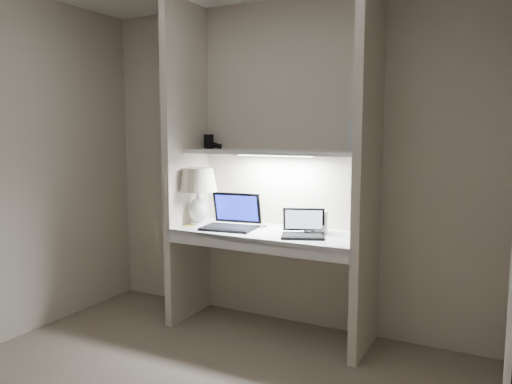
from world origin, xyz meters
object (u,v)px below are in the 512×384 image
Objects in this scene: laptop_main at (232,220)px; speaker at (319,222)px; table_lamp at (198,186)px; laptop_netbook at (303,230)px; book_row at (364,136)px.

laptop_main reaches higher than speaker.
table_lamp reaches higher than laptop_netbook.
table_lamp is at bearing 158.11° from laptop_netbook.
laptop_main is 0.67m from speaker.
laptop_main is at bearing 156.55° from laptop_netbook.
book_row reaches higher than table_lamp.
speaker is 0.69m from book_row.
laptop_main is 1.17m from book_row.
table_lamp is 1.21× the size of laptop_netbook.
laptop_netbook reaches higher than speaker.
table_lamp is at bearing -170.83° from book_row.
table_lamp reaches higher than speaker.
table_lamp reaches higher than laptop_main.
table_lamp is 2.04× the size of book_row.
laptop_main is at bearing -179.03° from speaker.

